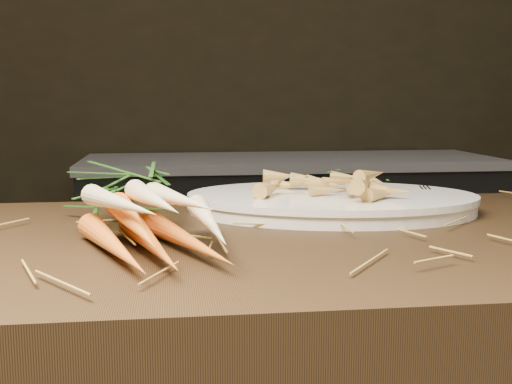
# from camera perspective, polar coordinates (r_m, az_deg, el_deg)

# --- Properties ---
(back_counter) EXTENTS (1.82, 0.62, 0.84)m
(back_counter) POSITION_cam_1_polar(r_m,az_deg,el_deg) (2.93, 2.98, -5.07)
(back_counter) COLOR black
(back_counter) RESTS_ON ground
(straw_bedding) EXTENTS (1.40, 0.60, 0.02)m
(straw_bedding) POSITION_cam_1_polar(r_m,az_deg,el_deg) (0.97, 5.83, -3.12)
(straw_bedding) COLOR #AB7D37
(straw_bedding) RESTS_ON main_counter
(root_veg_bunch) EXTENTS (0.29, 0.54, 0.10)m
(root_veg_bunch) POSITION_cam_1_polar(r_m,az_deg,el_deg) (0.97, -11.26, -0.97)
(root_veg_bunch) COLOR orange
(root_veg_bunch) RESTS_ON main_counter
(serving_platter) EXTENTS (0.56, 0.42, 0.03)m
(serving_platter) POSITION_cam_1_polar(r_m,az_deg,el_deg) (1.15, 6.70, -1.10)
(serving_platter) COLOR white
(serving_platter) RESTS_ON main_counter
(roasted_veg_heap) EXTENTS (0.28, 0.22, 0.06)m
(roasted_veg_heap) POSITION_cam_1_polar(r_m,az_deg,el_deg) (1.14, 6.74, 0.97)
(roasted_veg_heap) COLOR #A57032
(roasted_veg_heap) RESTS_ON serving_platter
(serving_fork) EXTENTS (0.06, 0.19, 0.00)m
(serving_fork) POSITION_cam_1_polar(r_m,az_deg,el_deg) (1.15, 15.78, -0.54)
(serving_fork) COLOR silver
(serving_fork) RESTS_ON serving_platter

